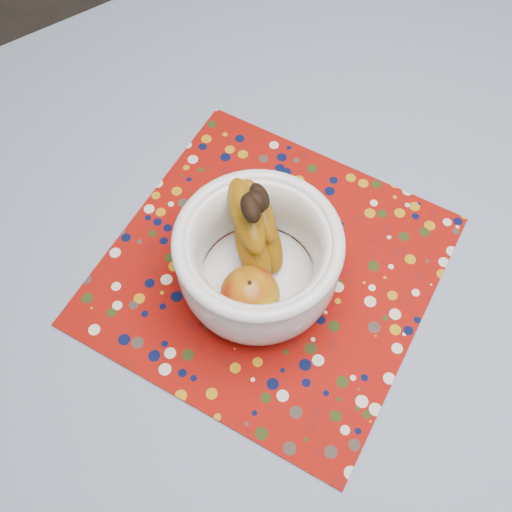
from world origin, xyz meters
name	(u,v)px	position (x,y,z in m)	size (l,w,h in m)	color
table	(338,277)	(0.00, 0.00, 0.67)	(1.20, 1.20, 0.75)	brown
tablecloth	(345,253)	(0.00, 0.00, 0.76)	(1.32, 1.32, 0.01)	slate
placemat	(269,270)	(-0.11, 0.03, 0.76)	(0.43, 0.43, 0.00)	maroon
fruit_bowl	(258,253)	(-0.13, 0.03, 0.84)	(0.21, 0.22, 0.18)	white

